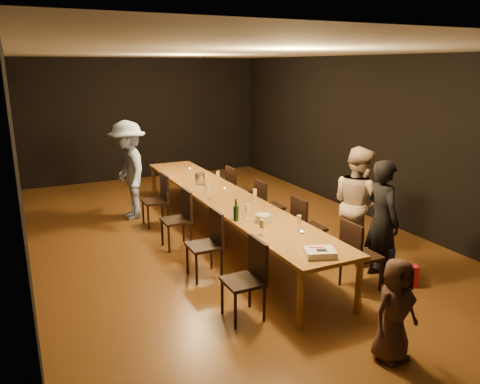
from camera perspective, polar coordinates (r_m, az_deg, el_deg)
name	(u,v)px	position (r m, az deg, el deg)	size (l,w,h in m)	color
ground	(225,239)	(7.89, -1.80, -5.72)	(10.00, 10.00, 0.00)	#442A11
room_shell	(224,114)	(7.41, -1.94, 9.46)	(6.04, 10.04, 3.02)	black
table	(225,199)	(7.67, -1.85, -0.82)	(0.90, 6.00, 0.75)	olive
chair_right_0	(362,255)	(6.25, 14.60, -7.42)	(0.42, 0.42, 0.93)	black
chair_right_1	(309,227)	(7.14, 8.41, -4.21)	(0.42, 0.42, 0.93)	black
chair_right_2	(270,206)	(8.10, 3.67, -1.70)	(0.42, 0.42, 0.93)	black
chair_right_3	(240,190)	(9.13, -0.03, 0.27)	(0.42, 0.42, 0.93)	black
chair_left_0	(243,280)	(5.38, 0.36, -10.73)	(0.42, 0.42, 0.93)	black
chair_left_1	(204,245)	(6.39, -4.43, -6.46)	(0.42, 0.42, 0.93)	black
chair_left_2	(176,220)	(7.45, -7.82, -3.34)	(0.42, 0.42, 0.93)	black
chair_left_3	(155,200)	(8.55, -10.34, -1.01)	(0.42, 0.42, 0.93)	black
woman_birthday	(382,220)	(6.51, 16.94, -3.32)	(0.60, 0.39, 1.65)	black
woman_tan	(357,204)	(7.08, 14.11, -1.40)	(0.83, 0.64, 1.70)	beige
man_blue	(129,170)	(8.95, -13.41, 2.58)	(1.19, 0.69, 1.85)	#9BB3F0
child	(395,310)	(4.90, 18.38, -13.51)	(0.52, 0.34, 1.06)	#452E26
gift_bag_red	(408,276)	(6.60, 19.77, -9.63)	(0.24, 0.13, 0.29)	red
gift_bag_blue	(385,258)	(7.05, 17.30, -7.75)	(0.24, 0.16, 0.30)	#224096
birthday_cake	(320,253)	(5.36, 9.71, -7.29)	(0.41, 0.37, 0.08)	white
plate_stack	(263,219)	(6.35, 2.83, -3.26)	(0.20, 0.20, 0.11)	silver
champagne_bottle	(236,210)	(6.39, -0.49, -2.19)	(0.07, 0.07, 0.31)	black
ice_bucket	(200,179)	(8.42, -4.92, 1.64)	(0.18, 0.18, 0.20)	silver
wineglass_0	(262,227)	(5.88, 2.70, -4.33)	(0.06, 0.06, 0.21)	beige
wineglass_1	(299,223)	(6.08, 7.19, -3.78)	(0.06, 0.06, 0.21)	beige
wineglass_2	(247,212)	(6.50, 0.89, -2.39)	(0.06, 0.06, 0.21)	silver
wineglass_3	(255,195)	(7.30, 1.83, -0.41)	(0.06, 0.06, 0.21)	beige
wineglass_4	(207,191)	(7.57, -3.99, 0.13)	(0.06, 0.06, 0.21)	silver
wineglass_5	(218,177)	(8.54, -2.69, 1.89)	(0.06, 0.06, 0.21)	silver
tealight_near	(302,233)	(6.00, 7.53, -4.94)	(0.05, 0.05, 0.03)	#B2B7B2
tealight_mid	(225,189)	(8.01, -1.85, 0.34)	(0.05, 0.05, 0.03)	#B2B7B2
tealight_far	(190,169)	(9.61, -6.16, 2.79)	(0.05, 0.05, 0.03)	#B2B7B2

